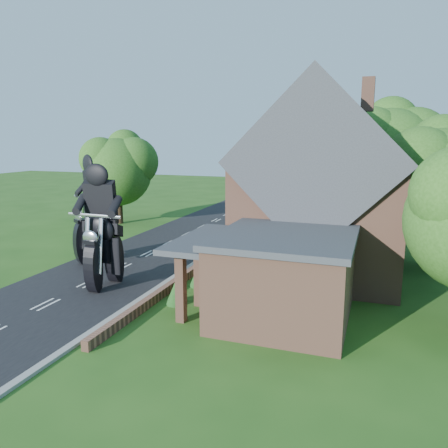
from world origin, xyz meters
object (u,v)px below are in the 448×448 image
(motorcycle_follow, at_px, (96,246))
(house, at_px, (322,192))
(garden_wall, at_px, (206,261))
(annex, at_px, (281,275))
(motorcycle_lead, at_px, (104,270))

(motorcycle_follow, bearing_deg, house, -135.56)
(garden_wall, xyz_separation_m, annex, (5.57, -5.80, 1.57))
(house, bearing_deg, motorcycle_lead, -146.57)
(garden_wall, distance_m, motorcycle_follow, 6.47)
(house, bearing_deg, annex, -95.24)
(garden_wall, relative_size, motorcycle_lead, 11.47)
(house, bearing_deg, motorcycle_follow, -168.12)
(house, distance_m, annex, 7.30)
(motorcycle_lead, bearing_deg, house, -145.27)
(house, xyz_separation_m, motorcycle_follow, (-12.42, -2.61, -3.41))
(annex, distance_m, motorcycle_follow, 12.54)
(annex, bearing_deg, garden_wall, 133.84)
(garden_wall, relative_size, motorcycle_follow, 11.01)
(house, distance_m, motorcycle_lead, 11.76)
(garden_wall, height_order, annex, annex)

